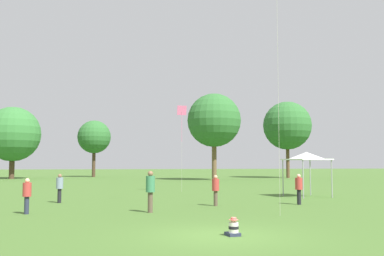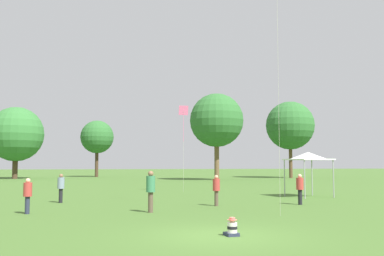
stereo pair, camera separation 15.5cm
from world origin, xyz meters
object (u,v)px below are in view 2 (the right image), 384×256
Objects in this scene: person_standing_4 at (28,193)px; canopy_tent at (308,156)px; person_standing_2 at (216,188)px; distant_tree_1 at (290,126)px; kite_4 at (184,114)px; distant_tree_2 at (97,137)px; person_standing_1 at (300,187)px; distant_tree_0 at (217,120)px; person_standing_0 at (151,188)px; person_standing_3 at (61,186)px; distant_tree_3 at (16,134)px; seated_toddler at (232,228)px.

canopy_tent reaches higher than person_standing_4.
distant_tree_1 is (20.98, 40.15, 6.82)m from person_standing_2.
kite_4 is at bearing 126.03° from person_standing_4.
person_standing_2 is 51.08m from distant_tree_2.
person_standing_1 is at bearing 14.28° from person_standing_2.
person_standing_4 is 0.23× the size of kite_4.
distant_tree_0 is at bearing -153.80° from distant_tree_1.
person_standing_0 reaches higher than person_standing_1.
distant_tree_3 is (-10.34, 40.35, 5.30)m from person_standing_3.
distant_tree_2 reaches higher than seated_toddler.
person_standing_1 is at bearing 152.96° from kite_4.
person_standing_1 is 34.83m from distant_tree_0.
distant_tree_0 is 0.99× the size of distant_tree_1.
kite_4 is 35.71m from distant_tree_1.
person_standing_3 reaches higher than seated_toddler.
person_standing_0 is 14.96m from kite_4.
distant_tree_1 is at bearing -156.72° from person_standing_3.
distant_tree_1 reaches higher than person_standing_4.
seated_toddler is at bearing -122.63° from canopy_tent.
person_standing_1 is 1.01× the size of person_standing_3.
distant_tree_0 is (17.12, 35.93, 6.82)m from person_standing_4.
kite_4 is at bearing -60.30° from distant_tree_3.
distant_tree_1 is 39.57m from distant_tree_3.
distant_tree_1 reaches higher than person_standing_2.
person_standing_1 reaches higher than person_standing_4.
person_standing_4 is (-0.84, -5.41, -0.03)m from person_standing_3.
canopy_tent reaches higher than person_standing_1.
distant_tree_3 reaches higher than person_standing_0.
distant_tree_2 is at bearing 87.37° from seated_toddler.
person_standing_0 is at bearing -146.11° from canopy_tent.
canopy_tent is at bearing -56.39° from distant_tree_3.
person_standing_1 is at bearing -55.23° from person_standing_0.
person_standing_1 is 6.01m from canopy_tent.
person_standing_0 is 1.16× the size of person_standing_3.
distant_tree_3 reaches higher than seated_toddler.
distant_tree_1 is (16.44, 40.25, 6.80)m from person_standing_1.
person_standing_0 is 0.21× the size of distant_tree_2.
person_standing_3 is 0.24× the size of kite_4.
person_standing_0 is 0.28× the size of kite_4.
person_standing_3 is 47.37m from distant_tree_1.
seated_toddler is 14.19m from person_standing_3.
person_standing_2 is at bearing 131.01° from kite_4.
person_standing_4 is 17.80m from canopy_tent.
kite_4 is at bearing 139.07° from canopy_tent.
person_standing_2 is 9.14m from person_standing_4.
person_standing_1 is 1.05× the size of person_standing_4.
distant_tree_0 is at bearing -20.28° from distant_tree_3.
person_standing_0 is 48.74m from distant_tree_3.
distant_tree_3 reaches higher than kite_4.
distant_tree_2 is (-3.81, 52.69, 5.22)m from person_standing_0.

